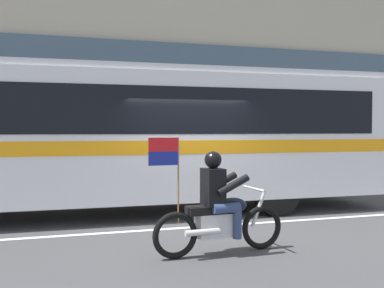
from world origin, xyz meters
TOP-DOWN VIEW (x-y plane):
  - ground_plane at (0.00, 0.00)m, footprint 60.00×60.00m
  - sidewalk_curb at (0.00, 5.10)m, footprint 28.00×3.80m
  - lane_center_stripe at (0.00, -0.60)m, footprint 26.60×0.14m
  - office_building_facade at (0.00, 7.39)m, footprint 28.00×0.89m
  - transit_bus at (-1.41, 1.19)m, footprint 12.55×2.79m
  - motorcycle_with_rider at (-0.22, -2.44)m, footprint 2.19×0.64m
  - fire_hydrant at (-0.54, 3.90)m, footprint 0.22×0.30m

SIDE VIEW (x-z plane):
  - ground_plane at x=0.00m, z-range 0.00..0.00m
  - lane_center_stripe at x=0.00m, z-range 0.00..0.01m
  - sidewalk_curb at x=0.00m, z-range 0.00..0.15m
  - fire_hydrant at x=-0.54m, z-range 0.14..0.89m
  - motorcycle_with_rider at x=-0.22m, z-range -0.22..1.55m
  - transit_bus at x=-1.41m, z-range 0.27..3.49m
  - office_building_facade at x=0.00m, z-range 0.01..12.42m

